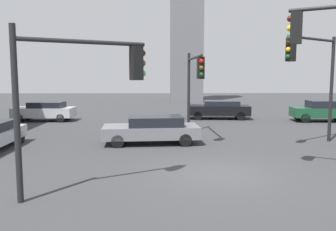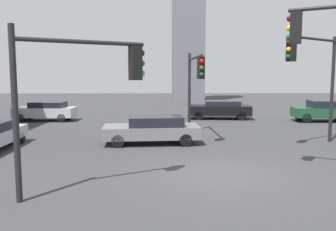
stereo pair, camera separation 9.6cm
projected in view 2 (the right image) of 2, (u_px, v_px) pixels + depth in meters
The scene contains 9 objects.
ground_plane at pixel (218, 174), 11.73m from camera, with size 105.65×105.65×0.00m, color #38383A.
traffic_light_0 at pixel (83, 78), 9.65m from camera, with size 3.29×1.88×4.56m.
traffic_light_2 at pixel (313, 66), 16.04m from camera, with size 3.18×2.33×5.13m.
traffic_light_3 at pixel (195, 77), 17.93m from camera, with size 0.45×4.50×4.53m.
car_0 at pixel (46, 111), 25.35m from camera, with size 4.26×2.00×1.37m.
car_1 at pixel (220, 109), 26.47m from camera, with size 4.75×2.28×1.37m.
car_3 at pixel (152, 129), 16.94m from camera, with size 4.71×2.32×1.32m.
car_5 at pixel (323, 111), 24.89m from camera, with size 4.16×2.06×1.49m.
skyline_tower at pixel (188, 11), 43.36m from camera, with size 3.92×3.92×22.34m, color slate.
Camera 2 is at (-1.87, -11.40, 3.29)m, focal length 37.56 mm.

